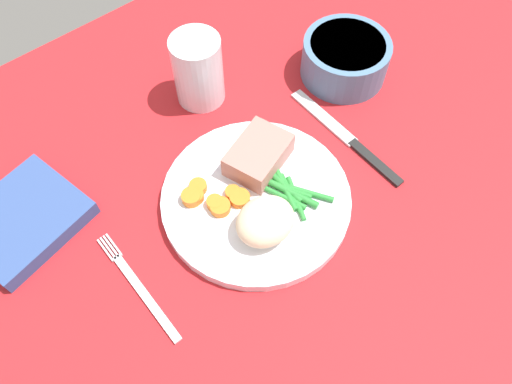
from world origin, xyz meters
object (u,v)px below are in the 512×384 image
at_px(salad_bowl, 345,57).
at_px(napkin, 23,219).
at_px(dinner_plate, 256,199).
at_px(knife, 348,138).
at_px(water_glass, 199,74).
at_px(meat_portion, 257,156).
at_px(fork, 139,288).

xyz_separation_m(salad_bowl, napkin, (-0.48, 0.07, -0.02)).
height_order(dinner_plate, knife, dinner_plate).
relative_size(water_glass, napkin, 0.74).
relative_size(salad_bowl, napkin, 0.92).
bearing_deg(salad_bowl, meat_portion, -165.88).
distance_m(knife, water_glass, 0.22).
xyz_separation_m(dinner_plate, fork, (-0.18, -0.00, -0.01)).
relative_size(fork, knife, 0.81).
distance_m(fork, knife, 0.34).
xyz_separation_m(meat_portion, water_glass, (0.02, 0.15, 0.01)).
bearing_deg(water_glass, knife, -60.71).
xyz_separation_m(meat_portion, salad_bowl, (0.21, 0.05, 0.00)).
height_order(fork, water_glass, water_glass).
bearing_deg(water_glass, napkin, -173.89).
height_order(knife, salad_bowl, salad_bowl).
bearing_deg(fork, dinner_plate, 3.26).
distance_m(salad_bowl, napkin, 0.49).
relative_size(dinner_plate, knife, 1.17).
xyz_separation_m(fork, knife, (0.34, -0.00, -0.00)).
distance_m(dinner_plate, salad_bowl, 0.26).
bearing_deg(napkin, water_glass, 6.11).
bearing_deg(meat_portion, salad_bowl, 14.12).
bearing_deg(water_glass, fork, -140.12).
distance_m(fork, salad_bowl, 0.43).
distance_m(dinner_plate, napkin, 0.29).
bearing_deg(knife, dinner_plate, -176.80).
distance_m(fork, water_glass, 0.30).
distance_m(dinner_plate, water_glass, 0.20).
height_order(meat_portion, knife, meat_portion).
relative_size(knife, water_glass, 2.00).
distance_m(water_glass, salad_bowl, 0.21).
bearing_deg(water_glass, meat_portion, -97.83).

